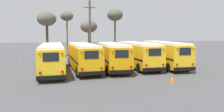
# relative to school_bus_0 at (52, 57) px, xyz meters

# --- Properties ---
(ground_plane) EXTENTS (160.00, 160.00, 0.00)m
(ground_plane) POSITION_rel_school_bus_0_xyz_m (6.63, 0.39, -1.62)
(ground_plane) COLOR #4C4C4F
(school_bus_0) EXTENTS (2.57, 10.98, 2.97)m
(school_bus_0) POSITION_rel_school_bus_0_xyz_m (0.00, 0.00, 0.00)
(school_bus_0) COLOR yellow
(school_bus_0) RESTS_ON ground
(school_bus_1) EXTENTS (2.88, 10.15, 2.98)m
(school_bus_1) POSITION_rel_school_bus_0_xyz_m (3.31, 0.49, 0.02)
(school_bus_1) COLOR #EAAA0F
(school_bus_1) RESTS_ON ground
(school_bus_2) EXTENTS (2.92, 9.52, 2.98)m
(school_bus_2) POSITION_rel_school_bus_0_xyz_m (6.63, 0.25, 0.01)
(school_bus_2) COLOR #E5A00C
(school_bus_2) RESTS_ON ground
(school_bus_3) EXTENTS (2.62, 9.52, 3.03)m
(school_bus_3) POSITION_rel_school_bus_0_xyz_m (9.94, 0.92, 0.04)
(school_bus_3) COLOR yellow
(school_bus_3) RESTS_ON ground
(school_bus_4) EXTENTS (2.75, 9.81, 3.09)m
(school_bus_4) POSITION_rel_school_bus_0_xyz_m (13.26, 0.60, 0.06)
(school_bus_4) COLOR yellow
(school_bus_4) RESTS_ON ground
(utility_pole) EXTENTS (1.80, 0.32, 9.26)m
(utility_pole) POSITION_rel_school_bus_0_xyz_m (5.61, 10.96, 3.13)
(utility_pole) COLOR brown
(utility_pole) RESTS_ON ground
(bare_tree_0) EXTENTS (3.18, 3.18, 7.74)m
(bare_tree_0) POSITION_rel_school_bus_0_xyz_m (-1.10, 15.01, 4.78)
(bare_tree_0) COLOR #473323
(bare_tree_0) RESTS_ON ground
(bare_tree_1) EXTENTS (2.41, 2.41, 8.25)m
(bare_tree_1) POSITION_rel_school_bus_0_xyz_m (2.39, 18.90, 5.57)
(bare_tree_1) COLOR brown
(bare_tree_1) RESTS_ON ground
(bare_tree_2) EXTENTS (2.96, 2.96, 6.44)m
(bare_tree_2) POSITION_rel_school_bus_0_xyz_m (6.04, 15.32, 3.64)
(bare_tree_2) COLOR brown
(bare_tree_2) RESTS_ON ground
(bare_tree_3) EXTENTS (2.98, 2.98, 8.69)m
(bare_tree_3) POSITION_rel_school_bus_0_xyz_m (11.21, 16.68, 5.82)
(bare_tree_3) COLOR #473323
(bare_tree_3) RESTS_ON ground
(fence_line) EXTENTS (21.32, 0.06, 1.42)m
(fence_line) POSITION_rel_school_bus_0_xyz_m (6.63, 7.58, -0.64)
(fence_line) COLOR #939399
(fence_line) RESTS_ON ground
(traffic_cone) EXTENTS (0.36, 0.36, 0.67)m
(traffic_cone) POSITION_rel_school_bus_0_xyz_m (9.81, -7.50, -1.29)
(traffic_cone) COLOR orange
(traffic_cone) RESTS_ON ground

